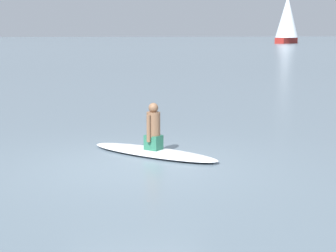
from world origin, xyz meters
The scene contains 4 objects.
ground_plane centered at (0.00, 0.00, 0.00)m, with size 400.00×400.00×0.00m, color slate.
surfboard centered at (-0.42, -0.80, 0.05)m, with size 2.87×0.76×0.10m, color white.
person_paddler centered at (-0.42, -0.80, 0.52)m, with size 0.39×0.39×0.91m.
sailboat_center_horizon centered at (-39.25, -88.21, 4.54)m, with size 5.84×5.84×9.72m.
Camera 1 is at (1.26, 9.66, 2.39)m, focal length 59.75 mm.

